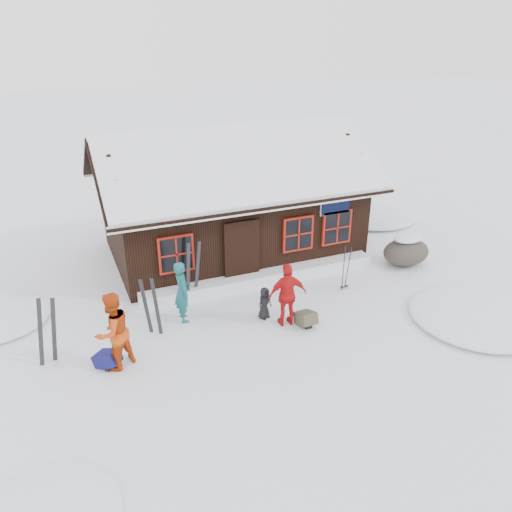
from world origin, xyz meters
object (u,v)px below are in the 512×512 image
at_px(skier_crouched, 264,303).
at_px(backpack_olive, 306,320).
at_px(skier_teal, 182,292).
at_px(ski_pair_left, 47,332).
at_px(skier_orange_right, 287,295).
at_px(backpack_blue, 108,361).
at_px(boulder, 406,251).
at_px(skier_orange_left, 113,332).
at_px(ski_poles, 346,269).

bearing_deg(skier_crouched, backpack_olive, -66.80).
relative_size(skier_teal, ski_pair_left, 0.98).
bearing_deg(ski_pair_left, skier_teal, 11.80).
relative_size(skier_orange_right, ski_pair_left, 1.00).
relative_size(skier_crouched, backpack_olive, 1.60).
bearing_deg(backpack_blue, backpack_olive, -44.86).
height_order(skier_crouched, boulder, boulder).
distance_m(skier_orange_right, ski_pair_left, 5.88).
relative_size(skier_orange_left, skier_crouched, 2.09).
bearing_deg(skier_orange_right, skier_crouched, -43.87).
xyz_separation_m(skier_orange_left, skier_orange_right, (4.46, 0.11, -0.08)).
distance_m(skier_teal, ski_pair_left, 3.43).
relative_size(skier_orange_right, backpack_blue, 3.17).
bearing_deg(skier_teal, ski_poles, -91.53).
bearing_deg(backpack_olive, skier_orange_left, 175.99).
distance_m(skier_orange_left, backpack_olive, 4.95).
bearing_deg(ski_pair_left, backpack_blue, -29.37).
xyz_separation_m(skier_orange_right, boulder, (5.28, 1.79, -0.41)).
bearing_deg(skier_teal, boulder, -85.45).
bearing_deg(backpack_olive, skier_crouched, 134.90).
xyz_separation_m(ski_poles, backpack_blue, (-7.13, -1.12, -0.53)).
xyz_separation_m(boulder, ski_poles, (-2.80, -0.71, 0.20)).
height_order(skier_orange_left, backpack_blue, skier_orange_left).
height_order(skier_orange_right, ski_poles, skier_orange_right).
distance_m(skier_teal, backpack_olive, 3.36).
distance_m(ski_poles, backpack_olive, 2.51).
height_order(skier_crouched, backpack_olive, skier_crouched).
height_order(skier_crouched, ski_pair_left, ski_pair_left).
relative_size(boulder, ski_pair_left, 0.91).
bearing_deg(skier_crouched, skier_orange_left, 165.04).
distance_m(skier_teal, skier_orange_left, 2.43).
height_order(skier_orange_right, backpack_blue, skier_orange_right).
height_order(ski_pair_left, backpack_olive, ski_pair_left).
xyz_separation_m(skier_crouched, ski_pair_left, (-5.42, 0.15, 0.37)).
height_order(skier_orange_right, boulder, skier_orange_right).
height_order(skier_teal, ski_poles, skier_teal).
height_order(skier_teal, skier_crouched, skier_teal).
xyz_separation_m(skier_orange_right, skier_crouched, (-0.42, 0.52, -0.42)).
distance_m(skier_orange_right, boulder, 5.59).
bearing_deg(ski_pair_left, skier_orange_left, -27.87).
bearing_deg(ski_poles, skier_orange_right, -156.35).
height_order(boulder, backpack_blue, boulder).
bearing_deg(boulder, skier_orange_right, -161.25).
height_order(ski_poles, backpack_olive, ski_poles).
relative_size(skier_teal, ski_poles, 1.20).
xyz_separation_m(skier_crouched, backpack_olive, (0.85, -0.79, -0.30)).
distance_m(skier_teal, backpack_blue, 2.65).
relative_size(skier_crouched, backpack_blue, 1.65).
xyz_separation_m(boulder, backpack_blue, (-9.94, -1.83, -0.32)).
distance_m(skier_orange_left, skier_orange_right, 4.46).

